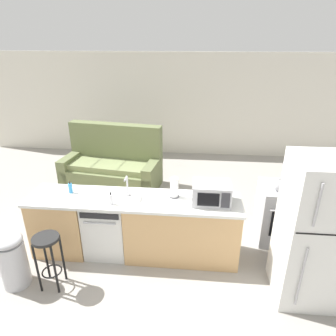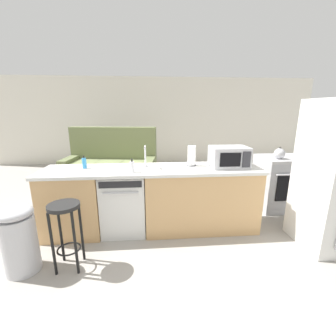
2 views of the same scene
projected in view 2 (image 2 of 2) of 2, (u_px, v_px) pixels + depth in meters
name	position (u px, v px, depth m)	size (l,w,h in m)	color
ground_plane	(143.00, 229.00, 3.25)	(24.00, 24.00, 0.00)	gray
wall_back	(155.00, 121.00, 6.98)	(10.00, 0.06, 2.60)	silver
kitchen_counter	(159.00, 201.00, 3.16)	(2.94, 0.66, 0.90)	tan
dishwasher	(124.00, 202.00, 3.12)	(0.58, 0.61, 0.84)	silver
stove_range	(281.00, 183.00, 3.85)	(0.76, 0.68, 0.90)	#A8AAB2
microwave	(229.00, 157.00, 3.07)	(0.50, 0.37, 0.28)	#B7B7BC
sink_faucet	(145.00, 158.00, 3.05)	(0.07, 0.18, 0.30)	silver
paper_towel_roll	(192.00, 156.00, 3.14)	(0.14, 0.14, 0.28)	#4C4C51
soap_bottle	(132.00, 167.00, 2.82)	(0.06, 0.06, 0.18)	silver
dish_soap_bottle	(84.00, 163.00, 3.01)	(0.06, 0.06, 0.18)	#338CCC
kettle	(280.00, 154.00, 3.58)	(0.21, 0.17, 0.19)	#B2B2B7
bar_stool	(66.00, 222.00, 2.33)	(0.32, 0.32, 0.74)	black
trash_bin	(19.00, 239.00, 2.32)	(0.35, 0.35, 0.74)	#B7B7BC
couch	(112.00, 166.00, 5.19)	(2.11, 1.17, 1.27)	#667047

